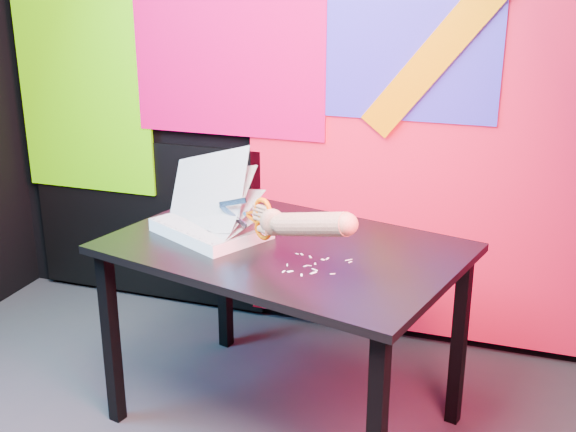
% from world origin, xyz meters
% --- Properties ---
extents(room, '(3.01, 3.01, 2.71)m').
position_xyz_m(room, '(0.00, 0.00, 1.35)').
color(room, '#2A292C').
rests_on(room, ground).
extents(backdrop, '(2.88, 0.05, 2.08)m').
position_xyz_m(backdrop, '(0.06, 1.46, 0.96)').
color(backdrop, red).
rests_on(backdrop, ground).
extents(work_table, '(1.41, 1.11, 0.75)m').
position_xyz_m(work_table, '(0.30, 0.66, 0.66)').
color(work_table, black).
rests_on(work_table, ground).
extents(printout_stack, '(0.49, 0.44, 0.37)m').
position_xyz_m(printout_stack, '(0.00, 0.67, 0.78)').
color(printout_stack, silver).
rests_on(printout_stack, work_table).
extents(scissors, '(0.25, 0.13, 0.15)m').
position_xyz_m(scissors, '(0.25, 0.53, 0.89)').
color(scissors, '#A3ABC7').
rests_on(scissors, printout_stack).
extents(hand_forearm, '(0.41, 0.22, 0.16)m').
position_xyz_m(hand_forearm, '(0.45, 0.43, 0.92)').
color(hand_forearm, tan).
rests_on(hand_forearm, work_table).
extents(paper_clippings, '(0.21, 0.20, 0.00)m').
position_xyz_m(paper_clippings, '(0.45, 0.50, 0.75)').
color(paper_clippings, white).
rests_on(paper_clippings, work_table).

